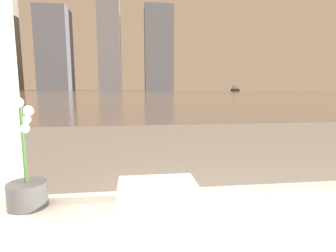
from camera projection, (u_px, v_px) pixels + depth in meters
The scene contains 9 objects.
potted_orchid at pixel (27, 185), 0.98m from camera, with size 0.14×0.14×0.41m.
towel_stack at pixel (157, 198), 0.92m from camera, with size 0.27×0.16×0.12m.
harbor_water at pixel (136, 93), 61.13m from camera, with size 180.00×110.00×0.01m.
harbor_boat_1 at pixel (10, 90), 61.30m from camera, with size 1.68×4.40×1.63m.
harbor_boat_2 at pixel (235, 89), 83.41m from camera, with size 2.30×4.99×1.80m.
skyline_tower_0 at pixel (3, 28), 106.00m from camera, with size 9.04×9.52×50.07m.
skyline_tower_1 at pixel (55, 50), 109.61m from camera, with size 12.41×12.80×33.62m.
skyline_tower_2 at pixel (109, 41), 111.80m from camera, with size 9.33×7.19×41.88m.
skyline_tower_3 at pixel (159, 49), 114.84m from camera, with size 12.15×9.65×35.89m.
Camera 1 is at (-0.28, -0.08, 1.00)m, focal length 28.00 mm.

